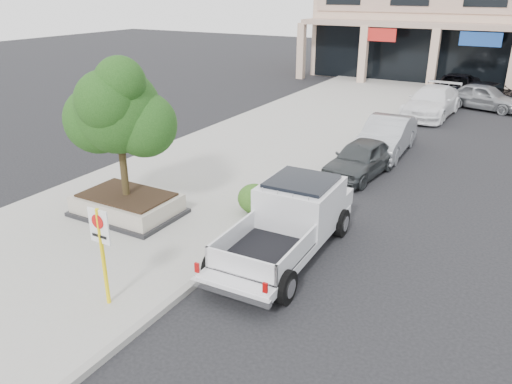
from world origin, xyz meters
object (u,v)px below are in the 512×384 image
Objects in this scene: no_parking_sign at (101,244)px; pickup_truck at (284,225)px; curb_car_a at (360,159)px; lot_car_d at (492,94)px; planter_tree at (125,110)px; curb_car_c at (432,102)px; curb_car_b at (386,136)px; planter at (128,205)px; curb_car_d at (455,87)px; lot_car_a at (484,97)px.

pickup_truck is (2.32, 4.08, -0.71)m from no_parking_sign.
curb_car_a is 16.25m from lot_car_d.
no_parking_sign is (2.80, -3.91, -1.78)m from planter_tree.
curb_car_a is at bearing -88.50° from curb_car_c.
lot_car_d is at bearing 79.57° from no_parking_sign.
curb_car_b is 0.86× the size of curb_car_c.
planter is at bearing 127.95° from no_parking_sign.
curb_car_d is at bearing 77.12° from planter.
curb_car_d is at bearing 85.93° from curb_car_b.
no_parking_sign is 28.24m from curb_car_d.
no_parking_sign is 22.36m from curb_car_c.
lot_car_d is (2.86, 12.80, -0.11)m from curb_car_b.
lot_car_a is at bearing -51.76° from curb_car_d.
curb_car_b is (5.05, 10.47, 0.31)m from planter.
pickup_truck is 1.45× the size of curb_car_a.
no_parking_sign reaches higher than lot_car_a.
curb_car_b is at bearing -88.63° from curb_car_c.
curb_car_b reaches higher than lot_car_a.
curb_car_b is 1.09× the size of lot_car_a.
planter is at bearing -102.93° from curb_car_c.
pickup_truck is at bearing -91.05° from curb_car_d.
planter is at bearing -103.19° from curb_car_d.
curb_car_d is (0.31, 24.02, -0.17)m from pickup_truck.
pickup_truck is at bearing -171.20° from lot_car_a.
planter is 0.73× the size of lot_car_a.
lot_car_a is 1.52m from lot_car_d.
curb_car_d is 3.27m from lot_car_a.
planter_tree is at bearing -102.67° from curb_car_c.
lot_car_d is (2.65, 22.95, -0.24)m from pickup_truck.
no_parking_sign reaches higher than planter.
no_parking_sign is at bearing -100.40° from curb_car_b.
pickup_truck is at bearing -170.49° from lot_car_d.
planter_tree is 0.84× the size of curb_car_b.
curb_car_a is at bearing -174.26° from lot_car_d.
lot_car_a is (2.04, -2.56, -0.01)m from curb_car_d.
planter_tree is 1.74× the size of no_parking_sign.
planter is at bearing 175.80° from lot_car_a.
curb_car_b is 13.11m from lot_car_d.
pickup_truck is at bearing -87.05° from curb_car_c.
lot_car_a reaches higher than curb_car_a.
no_parking_sign is 27.50m from lot_car_d.
lot_car_d is at bearing 71.23° from planter.
planter is at bearing -117.68° from curb_car_b.
curb_car_d reaches higher than curb_car_a.
pickup_truck reaches higher than curb_car_c.
no_parking_sign is 11.27m from curb_car_a.
lot_car_a reaches higher than planter.
lot_car_d is (0.30, 1.49, -0.07)m from lot_car_a.
lot_car_d is at bearing -24.91° from curb_car_d.
planter_tree is 0.91× the size of lot_car_a.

